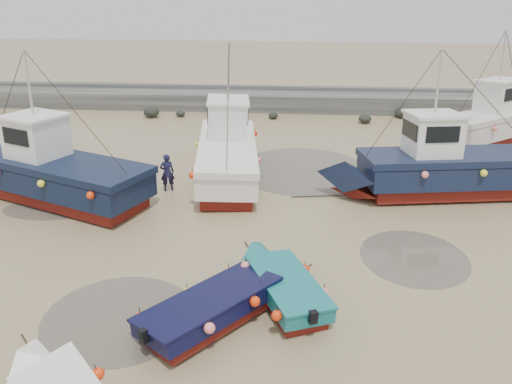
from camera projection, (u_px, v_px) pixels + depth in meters
ground at (276, 289)px, 15.63m from camera, size 120.00×120.00×0.00m
seawall at (288, 101)px, 35.41m from camera, size 60.00×4.92×1.50m
puddle_a at (119, 317)px, 14.34m from camera, size 4.44×4.44×0.01m
puddle_b at (414, 257)px, 17.35m from camera, size 3.73×3.73×0.01m
puddle_c at (48, 210)px, 20.79m from camera, size 3.79×3.79×0.01m
puddle_d at (302, 169)px, 24.99m from camera, size 6.62×6.62×0.01m
dinghy_1 at (222, 302)px, 14.12m from camera, size 4.97×5.40×1.43m
dinghy_2 at (281, 281)px, 15.06m from camera, size 3.04×5.37×1.43m
cabin_boat_0 at (48, 170)px, 21.36m from camera, size 11.05×6.14×6.22m
cabin_boat_1 at (226, 149)px, 23.81m from camera, size 3.62×10.88×6.22m
cabin_boat_2 at (439, 167)px, 21.73m from camera, size 11.18×4.12×6.22m
cabin_boat_3 at (494, 120)px, 28.13m from camera, size 7.99×6.24×6.22m
person at (169, 190)px, 22.63m from camera, size 0.73×0.60×1.74m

